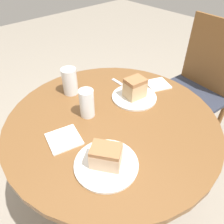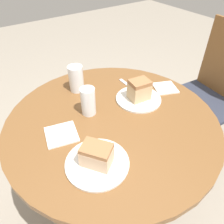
% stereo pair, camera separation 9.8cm
% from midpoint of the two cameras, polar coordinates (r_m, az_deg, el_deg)
% --- Properties ---
extents(ground_plane, '(8.00, 8.00, 0.00)m').
position_cam_midpoint_polar(ground_plane, '(1.59, 1.91, -21.89)').
color(ground_plane, gray).
extents(table, '(0.98, 0.98, 0.73)m').
position_cam_midpoint_polar(table, '(1.15, 2.49, -9.00)').
color(table, brown).
rests_on(table, ground_plane).
extents(chair, '(0.51, 0.49, 0.96)m').
position_cam_midpoint_polar(chair, '(1.75, 25.63, 4.52)').
color(chair, brown).
rests_on(chair, ground_plane).
extents(plate_near, '(0.23, 0.23, 0.01)m').
position_cam_midpoint_polar(plate_near, '(1.14, 9.39, 3.33)').
color(plate_near, silver).
rests_on(plate_near, table).
extents(plate_far, '(0.24, 0.24, 0.01)m').
position_cam_midpoint_polar(plate_far, '(0.83, -0.41, -13.36)').
color(plate_far, silver).
rests_on(plate_far, table).
extents(cake_slice_near, '(0.09, 0.11, 0.10)m').
position_cam_midpoint_polar(cake_slice_near, '(1.11, 9.69, 5.66)').
color(cake_slice_near, tan).
rests_on(cake_slice_near, plate_near).
extents(cake_slice_far, '(0.13, 0.13, 0.08)m').
position_cam_midpoint_polar(cake_slice_far, '(0.79, -0.43, -11.32)').
color(cake_slice_far, beige).
rests_on(cake_slice_far, plate_far).
extents(glass_lemonade, '(0.08, 0.08, 0.14)m').
position_cam_midpoint_polar(glass_lemonade, '(1.17, -6.94, 8.23)').
color(glass_lemonade, silver).
rests_on(glass_lemonade, table).
extents(glass_water, '(0.07, 0.07, 0.14)m').
position_cam_midpoint_polar(glass_water, '(1.01, -3.45, 2.44)').
color(glass_water, silver).
rests_on(glass_water, table).
extents(napkin_stack, '(0.16, 0.16, 0.01)m').
position_cam_midpoint_polar(napkin_stack, '(0.94, -10.18, -5.91)').
color(napkin_stack, white).
rests_on(napkin_stack, table).
extents(fork, '(0.16, 0.02, 0.00)m').
position_cam_midpoint_polar(fork, '(1.24, 6.52, 6.86)').
color(fork, silver).
rests_on(fork, table).
extents(napkin_side, '(0.15, 0.15, 0.01)m').
position_cam_midpoint_polar(napkin_side, '(1.25, 15.95, 5.99)').
color(napkin_side, white).
rests_on(napkin_side, table).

